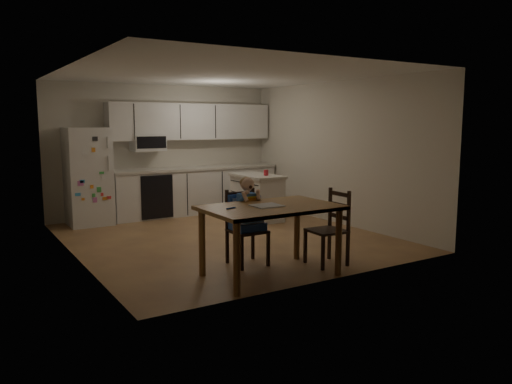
{
  "coord_description": "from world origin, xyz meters",
  "views": [
    {
      "loc": [
        -3.61,
        -6.74,
        1.79
      ],
      "look_at": [
        -0.3,
        -1.4,
        0.91
      ],
      "focal_mm": 35.0,
      "sensor_mm": 36.0,
      "label": 1
    }
  ],
  "objects_px": {
    "kitchen_island": "(257,197)",
    "red_cup": "(266,173)",
    "chair_side": "(333,222)",
    "refrigerator": "(88,177)",
    "chair_booster": "(246,212)",
    "dining_table": "(271,215)"
  },
  "relations": [
    {
      "from": "kitchen_island",
      "to": "red_cup",
      "type": "bearing_deg",
      "value": -75.63
    },
    {
      "from": "kitchen_island",
      "to": "chair_side",
      "type": "xyz_separation_m",
      "value": [
        -0.73,
        -3.0,
        0.12
      ]
    },
    {
      "from": "refrigerator",
      "to": "chair_side",
      "type": "relative_size",
      "value": 1.79
    },
    {
      "from": "kitchen_island",
      "to": "chair_booster",
      "type": "relative_size",
      "value": 1.01
    },
    {
      "from": "dining_table",
      "to": "chair_booster",
      "type": "distance_m",
      "value": 0.57
    },
    {
      "from": "dining_table",
      "to": "chair_booster",
      "type": "relative_size",
      "value": 1.39
    },
    {
      "from": "red_cup",
      "to": "dining_table",
      "type": "distance_m",
      "value": 3.27
    },
    {
      "from": "kitchen_island",
      "to": "refrigerator",
      "type": "bearing_deg",
      "value": 157.24
    },
    {
      "from": "dining_table",
      "to": "kitchen_island",
      "type": "bearing_deg",
      "value": 60.8
    },
    {
      "from": "chair_side",
      "to": "kitchen_island",
      "type": "bearing_deg",
      "value": 169.71
    },
    {
      "from": "refrigerator",
      "to": "dining_table",
      "type": "xyz_separation_m",
      "value": [
        1.08,
        -4.15,
        -0.13
      ]
    },
    {
      "from": "chair_side",
      "to": "refrigerator",
      "type": "bearing_deg",
      "value": -150.64
    },
    {
      "from": "red_cup",
      "to": "chair_side",
      "type": "distance_m",
      "value": 2.9
    },
    {
      "from": "kitchen_island",
      "to": "dining_table",
      "type": "xyz_separation_m",
      "value": [
        -1.67,
        -3.0,
        0.3
      ]
    },
    {
      "from": "red_cup",
      "to": "dining_table",
      "type": "xyz_separation_m",
      "value": [
        -1.73,
        -2.77,
        -0.17
      ]
    },
    {
      "from": "kitchen_island",
      "to": "dining_table",
      "type": "relative_size",
      "value": 0.73
    },
    {
      "from": "chair_side",
      "to": "dining_table",
      "type": "bearing_deg",
      "value": -86.63
    },
    {
      "from": "refrigerator",
      "to": "chair_side",
      "type": "height_order",
      "value": "refrigerator"
    },
    {
      "from": "refrigerator",
      "to": "kitchen_island",
      "type": "height_order",
      "value": "refrigerator"
    },
    {
      "from": "red_cup",
      "to": "refrigerator",
      "type": "bearing_deg",
      "value": 153.83
    },
    {
      "from": "red_cup",
      "to": "chair_side",
      "type": "relative_size",
      "value": 0.11
    },
    {
      "from": "kitchen_island",
      "to": "chair_side",
      "type": "relative_size",
      "value": 1.19
    }
  ]
}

